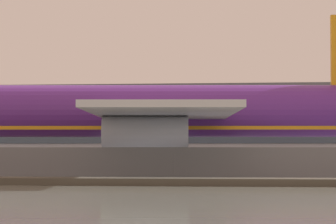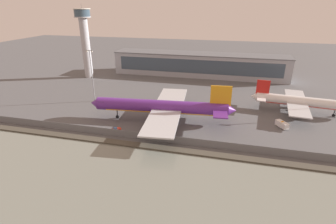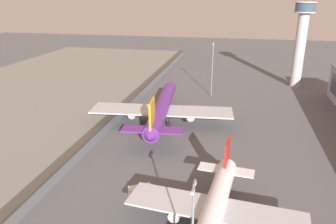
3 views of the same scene
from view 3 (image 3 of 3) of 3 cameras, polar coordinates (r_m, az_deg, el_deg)
ground_plane at (r=112.35m, az=-1.50°, el=-2.73°), size 500.00×500.00×0.00m
shoreline_seawall at (r=118.46m, az=-11.19°, el=-1.77°), size 320.00×3.00×0.50m
perimeter_fence at (r=116.44m, az=-9.18°, el=-1.47°), size 280.00×0.10×2.61m
cargo_jet_purple at (r=113.91m, az=-1.04°, el=0.75°), size 56.54×49.23×15.38m
passenger_jet_white_red at (r=64.56m, az=7.94°, el=-16.72°), size 40.82×34.95×12.66m
baggage_tug at (r=131.53m, az=-5.19°, el=0.99°), size 3.43×3.36×1.80m
ops_van at (r=76.37m, az=-4.75°, el=-13.44°), size 4.55×5.52×2.48m
control_tower at (r=170.24m, az=22.18°, el=11.92°), size 9.85×9.85×42.32m
apron_light_mast_apron_west at (r=145.27m, az=7.73°, el=7.77°), size 3.20×0.40×23.78m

